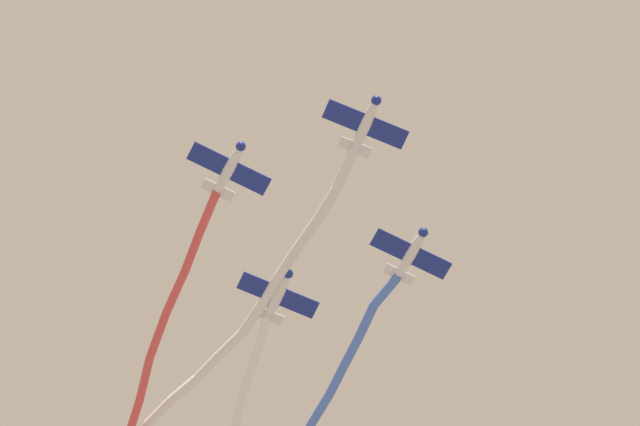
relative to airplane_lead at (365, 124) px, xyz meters
name	(u,v)px	position (x,y,z in m)	size (l,w,h in m)	color
airplane_lead	(365,124)	(0.00, 0.00, 0.00)	(5.85, 4.52, 1.46)	silver
smoke_trail_lead	(256,301)	(-7.31, 13.02, -0.05)	(15.16, 21.90, 1.49)	white
airplane_left_wing	(411,254)	(3.37, 9.12, -0.40)	(5.77, 4.49, 1.46)	silver
smoke_trail_left_wing	(333,385)	(-1.73, 19.79, 0.15)	(9.05, 18.43, 1.76)	#4C75DB
airplane_right_wing	(229,169)	(-9.11, 3.37, 0.30)	(5.76, 4.49, 1.46)	silver
smoke_trail_right_wing	(167,319)	(-13.56, 14.56, -0.02)	(7.36, 19.43, 2.20)	#DB4C4C
airplane_slot	(278,295)	(-5.74, 12.48, -0.20)	(5.83, 4.51, 1.46)	silver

